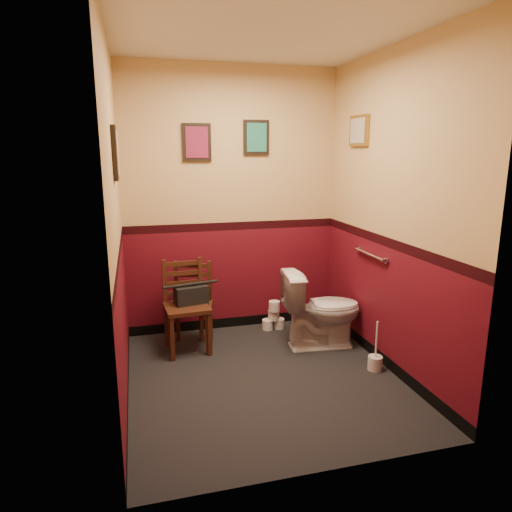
% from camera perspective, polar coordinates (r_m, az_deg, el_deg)
% --- Properties ---
extents(floor, '(2.20, 2.40, 0.00)m').
position_cam_1_polar(floor, '(3.98, 0.96, -14.99)').
color(floor, black).
rests_on(floor, ground).
extents(ceiling, '(2.20, 2.40, 0.00)m').
position_cam_1_polar(ceiling, '(3.61, 1.14, 26.34)').
color(ceiling, silver).
rests_on(ceiling, ground).
extents(wall_back, '(2.20, 0.00, 2.70)m').
position_cam_1_polar(wall_back, '(4.71, -2.99, 6.66)').
color(wall_back, '#560C18').
rests_on(wall_back, ground).
extents(wall_front, '(2.20, 0.00, 2.70)m').
position_cam_1_polar(wall_front, '(2.44, 8.78, 0.66)').
color(wall_front, '#560C18').
rests_on(wall_front, ground).
extents(wall_left, '(0.00, 2.40, 2.70)m').
position_cam_1_polar(wall_left, '(3.42, -17.02, 3.76)').
color(wall_left, '#560C18').
rests_on(wall_left, ground).
extents(wall_right, '(0.00, 2.40, 2.70)m').
position_cam_1_polar(wall_right, '(3.99, 16.47, 5.03)').
color(wall_right, '#560C18').
rests_on(wall_right, ground).
extents(grab_bar, '(0.05, 0.56, 0.06)m').
position_cam_1_polar(grab_bar, '(4.26, 14.05, 0.17)').
color(grab_bar, silver).
rests_on(grab_bar, wall_right).
extents(framed_print_back_a, '(0.28, 0.04, 0.36)m').
position_cam_1_polar(framed_print_back_a, '(4.60, -7.42, 13.92)').
color(framed_print_back_a, black).
rests_on(framed_print_back_a, wall_back).
extents(framed_print_back_b, '(0.26, 0.04, 0.34)m').
position_cam_1_polar(framed_print_back_b, '(4.72, 0.04, 14.60)').
color(framed_print_back_b, black).
rests_on(framed_print_back_b, wall_back).
extents(framed_print_left, '(0.04, 0.30, 0.38)m').
position_cam_1_polar(framed_print_left, '(3.48, -17.17, 12.18)').
color(framed_print_left, black).
rests_on(framed_print_left, wall_left).
extents(framed_print_right, '(0.04, 0.34, 0.28)m').
position_cam_1_polar(framed_print_right, '(4.48, 12.74, 15.03)').
color(framed_print_right, olive).
rests_on(framed_print_right, wall_right).
extents(toilet, '(0.80, 0.50, 0.74)m').
position_cam_1_polar(toilet, '(4.48, 8.20, -6.67)').
color(toilet, white).
rests_on(toilet, floor).
extents(toilet_brush, '(0.13, 0.13, 0.45)m').
position_cam_1_polar(toilet_brush, '(4.21, 14.66, -12.70)').
color(toilet_brush, silver).
rests_on(toilet_brush, floor).
extents(chair_left, '(0.43, 0.43, 0.87)m').
position_cam_1_polar(chair_left, '(4.39, -8.74, -6.20)').
color(chair_left, '#3E1F12').
rests_on(chair_left, floor).
extents(chair_right, '(0.47, 0.47, 0.82)m').
position_cam_1_polar(chair_right, '(4.45, -8.01, -6.18)').
color(chair_right, '#3E1F12').
rests_on(chair_right, floor).
extents(handbag, '(0.33, 0.21, 0.22)m').
position_cam_1_polar(handbag, '(4.38, -8.12, -4.92)').
color(handbag, black).
rests_on(handbag, chair_right).
extents(tp_stack, '(0.24, 0.15, 0.32)m').
position_cam_1_polar(tp_stack, '(4.92, 2.21, -7.66)').
color(tp_stack, silver).
rests_on(tp_stack, floor).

